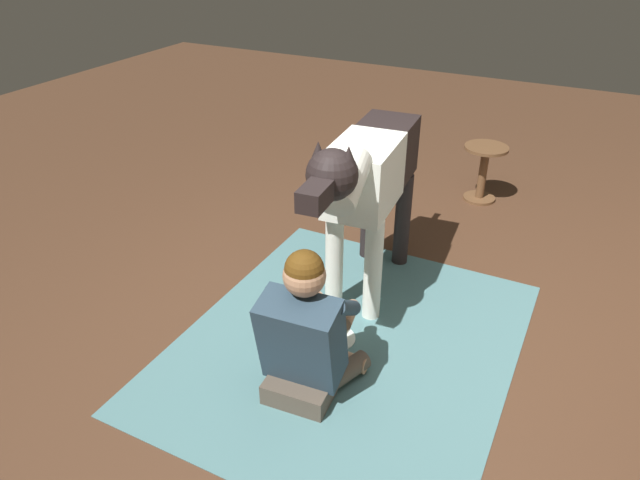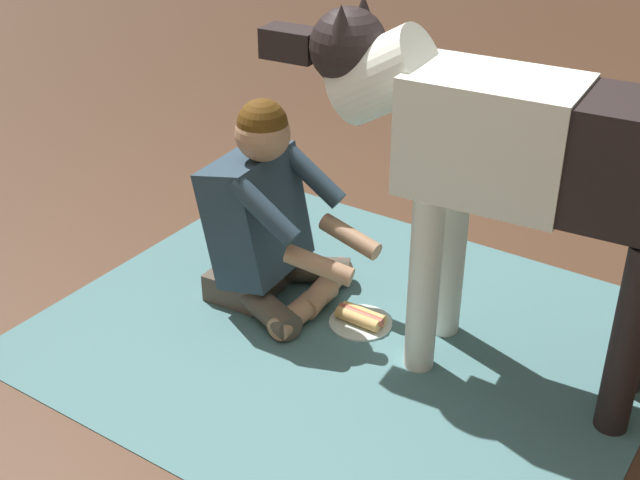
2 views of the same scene
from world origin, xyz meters
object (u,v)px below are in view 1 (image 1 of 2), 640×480
person_sitting_on_floor (306,335)px  hot_dog_on_plate (335,336)px  round_side_table (483,169)px  large_dog (367,179)px

person_sitting_on_floor → hot_dog_on_plate: bearing=-175.5°
person_sitting_on_floor → round_side_table: person_sitting_on_floor is taller
large_dog → hot_dog_on_plate: 0.95m
hot_dog_on_plate → round_side_table: (-2.28, 0.31, 0.26)m
large_dog → round_side_table: (-1.78, 0.35, -0.54)m
large_dog → round_side_table: bearing=168.7°
person_sitting_on_floor → large_dog: bearing=-175.5°
hot_dog_on_plate → large_dog: bearing=-175.5°
hot_dog_on_plate → round_side_table: 2.31m
large_dog → round_side_table: 1.89m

